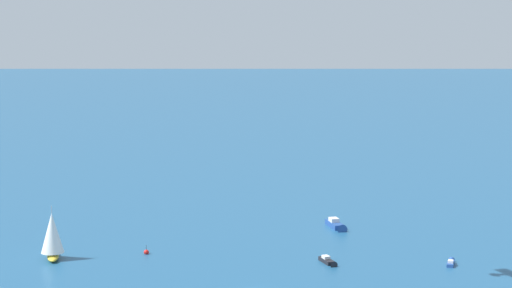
% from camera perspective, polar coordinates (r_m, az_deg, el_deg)
% --- Properties ---
extents(motorboat_near_centre, '(6.13, 4.18, 1.77)m').
position_cam_1_polar(motorboat_near_centre, '(177.98, 4.79, -7.73)').
color(motorboat_near_centre, black).
rests_on(motorboat_near_centre, ground_plane).
extents(motorboat_far_port, '(9.59, 5.67, 2.72)m').
position_cam_1_polar(motorboat_far_port, '(208.58, 5.33, -5.35)').
color(motorboat_far_port, '#23478C').
rests_on(motorboat_far_port, ground_plane).
extents(sailboat_inshore, '(8.88, 6.03, 11.06)m').
position_cam_1_polar(sailboat_inshore, '(184.42, -13.29, -5.89)').
color(sailboat_inshore, gold).
rests_on(sailboat_inshore, ground_plane).
extents(motorboat_ahead, '(5.20, 2.09, 1.47)m').
position_cam_1_polar(motorboat_ahead, '(181.27, 12.73, -7.63)').
color(motorboat_ahead, '#23478C').
rests_on(motorboat_ahead, ground_plane).
extents(marker_buoy, '(1.10, 1.10, 2.10)m').
position_cam_1_polar(marker_buoy, '(186.22, -7.24, -7.09)').
color(marker_buoy, red).
rests_on(marker_buoy, ground_plane).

